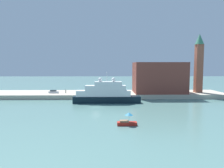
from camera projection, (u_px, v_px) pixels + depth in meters
The scene contains 9 objects.
ground at pixel (96, 107), 68.46m from camera, with size 400.00×400.00×0.00m, color slate.
quay_dock at pixel (99, 94), 93.35m from camera, with size 110.00×18.15×1.80m, color #B7AD99.
large_yacht at pixel (106, 94), 76.81m from camera, with size 24.73×3.80×11.57m.
small_motorboat at pixel (127, 121), 47.98m from camera, with size 4.53×1.84×2.99m.
harbor_building at pixel (159, 78), 92.11m from camera, with size 21.99×14.25×13.35m, color brown.
bell_tower at pixel (199, 61), 92.08m from camera, with size 3.86×3.86×25.81m.
parked_car at pixel (54, 92), 90.69m from camera, with size 4.19×1.69×1.35m.
person_figure at pixel (66, 91), 90.60m from camera, with size 0.36×0.36×1.62m.
mooring_bollard at pixel (117, 94), 85.32m from camera, with size 0.54×0.54×0.84m, color black.
Camera 1 is at (4.07, -67.60, 13.72)m, focal length 33.44 mm.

